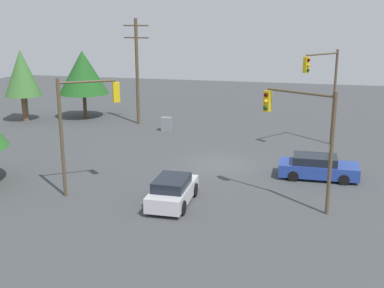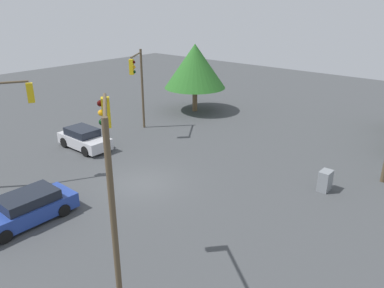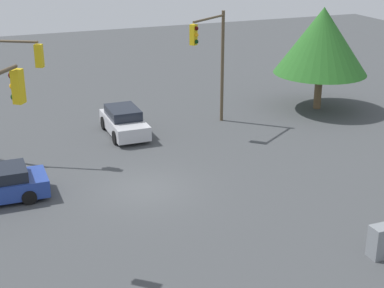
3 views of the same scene
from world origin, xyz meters
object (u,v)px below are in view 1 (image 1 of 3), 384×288
(sedan_silver, at_px, (173,191))
(traffic_signal_aux, at_px, (84,116))
(electrical_cabinet, at_px, (167,124))
(sedan_blue, at_px, (318,167))
(traffic_signal_cross, at_px, (324,82))
(traffic_signal_main, at_px, (303,127))

(sedan_silver, height_order, traffic_signal_aux, traffic_signal_aux)
(electrical_cabinet, bearing_deg, sedan_silver, 107.45)
(sedan_silver, height_order, sedan_blue, sedan_silver)
(sedan_silver, xyz_separation_m, sedan_blue, (-7.20, -5.87, -0.04))
(traffic_signal_cross, xyz_separation_m, electrical_cabinet, (12.28, -2.30, -4.14))
(electrical_cabinet, bearing_deg, sedan_blue, 141.93)
(sedan_silver, height_order, traffic_signal_main, traffic_signal_main)
(sedan_silver, bearing_deg, electrical_cabinet, 107.45)
(traffic_signal_cross, relative_size, electrical_cabinet, 6.06)
(sedan_blue, relative_size, traffic_signal_cross, 0.65)
(traffic_signal_cross, xyz_separation_m, traffic_signal_aux, (12.35, 12.50, -0.48))
(traffic_signal_main, bearing_deg, electrical_cabinet, -22.57)
(sedan_blue, height_order, traffic_signal_main, traffic_signal_main)
(traffic_signal_cross, height_order, traffic_signal_aux, traffic_signal_cross)
(sedan_silver, xyz_separation_m, electrical_cabinet, (4.80, -15.26, -0.13))
(traffic_signal_main, relative_size, traffic_signal_aux, 0.95)
(sedan_blue, relative_size, traffic_signal_aux, 0.72)
(sedan_silver, relative_size, sedan_blue, 0.90)
(sedan_silver, relative_size, traffic_signal_cross, 0.59)
(traffic_signal_cross, distance_m, electrical_cabinet, 13.16)
(sedan_blue, bearing_deg, traffic_signal_aux, -65.85)
(sedan_blue, relative_size, electrical_cabinet, 3.95)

